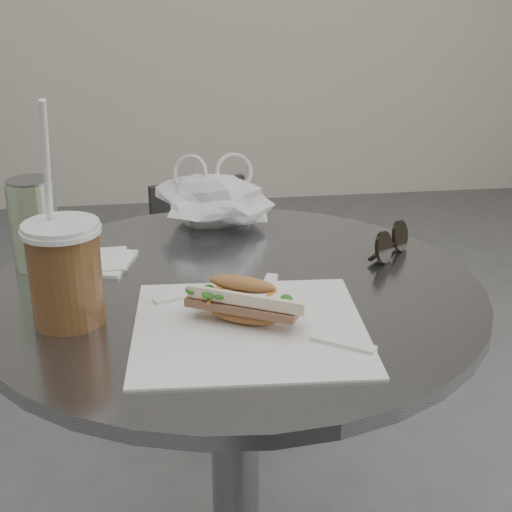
{
  "coord_description": "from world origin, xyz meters",
  "views": [
    {
      "loc": [
        -0.1,
        -0.78,
        1.18
      ],
      "look_at": [
        0.03,
        0.19,
        0.79
      ],
      "focal_mm": 50.0,
      "sensor_mm": 36.0,
      "label": 1
    }
  ],
  "objects": [
    {
      "name": "drink_can",
      "position": [
        -0.3,
        0.32,
        0.81
      ],
      "size": [
        0.08,
        0.08,
        0.14
      ],
      "color": "#558950",
      "rests_on": "cafe_table"
    },
    {
      "name": "cafe_table",
      "position": [
        0.0,
        0.2,
        0.47
      ],
      "size": [
        0.76,
        0.76,
        0.74
      ],
      "color": "slate",
      "rests_on": "ground"
    },
    {
      "name": "chair_far",
      "position": [
        0.04,
        0.97,
        0.29
      ],
      "size": [
        0.36,
        0.38,
        0.66
      ],
      "rotation": [
        0.0,
        0.0,
        3.46
      ],
      "color": "#323134",
      "rests_on": "ground"
    },
    {
      "name": "napkin_stack",
      "position": [
        -0.21,
        0.32,
        0.74
      ],
      "size": [
        0.14,
        0.14,
        0.01
      ],
      "color": "white",
      "rests_on": "cafe_table"
    },
    {
      "name": "iced_coffee",
      "position": [
        -0.23,
        0.11,
        0.81
      ],
      "size": [
        0.1,
        0.1,
        0.3
      ],
      "color": "brown",
      "rests_on": "cafe_table"
    },
    {
      "name": "sandwich_paper",
      "position": [
        0.01,
        0.06,
        0.74
      ],
      "size": [
        0.32,
        0.31,
        0.0
      ],
      "primitive_type": "cube",
      "rotation": [
        0.0,
        0.0,
        -0.06
      ],
      "color": "white",
      "rests_on": "cafe_table"
    },
    {
      "name": "plastic_bag",
      "position": [
        -0.01,
        0.46,
        0.79
      ],
      "size": [
        0.23,
        0.19,
        0.1
      ],
      "primitive_type": null,
      "rotation": [
        0.0,
        0.0,
        -0.22
      ],
      "color": "silver",
      "rests_on": "cafe_table"
    },
    {
      "name": "banh_mi",
      "position": [
        0.0,
        0.07,
        0.77
      ],
      "size": [
        0.2,
        0.16,
        0.06
      ],
      "rotation": [
        0.0,
        0.0,
        -0.5
      ],
      "color": "#A8783F",
      "rests_on": "sandwich_paper"
    },
    {
      "name": "sunglasses",
      "position": [
        0.27,
        0.29,
        0.76
      ],
      "size": [
        0.1,
        0.1,
        0.05
      ],
      "rotation": [
        0.0,
        0.0,
        0.84
      ],
      "color": "black",
      "rests_on": "cafe_table"
    }
  ]
}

